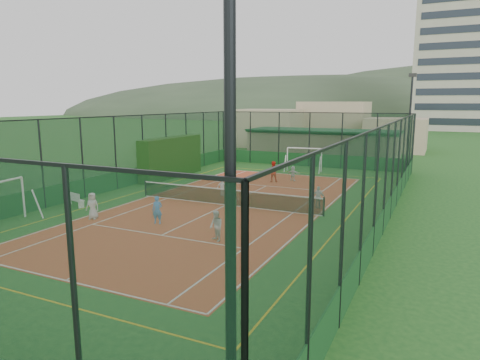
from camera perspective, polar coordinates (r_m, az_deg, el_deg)
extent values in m
plane|color=#1D5420|center=(25.05, -1.88, -3.37)|extent=(300.00, 300.00, 0.00)
cube|color=#A93C25|center=(25.05, -1.88, -3.36)|extent=(11.17, 23.97, 0.01)
cube|color=beige|center=(104.04, 26.54, 14.29)|extent=(15.00, 12.00, 30.00)
cube|color=black|center=(34.61, -9.12, 3.00)|extent=(1.09, 7.28, 3.18)
imported|color=silver|center=(23.24, -19.07, -3.27)|extent=(0.77, 0.61, 1.37)
imported|color=#4882CC|center=(21.52, -10.97, -3.94)|extent=(0.58, 0.48, 1.38)
imported|color=silver|center=(18.54, -3.21, -6.15)|extent=(0.82, 0.79, 1.34)
imported|color=silver|center=(27.42, -2.36, -0.83)|extent=(0.83, 0.53, 1.23)
imported|color=silver|center=(24.52, 10.42, -2.29)|extent=(0.77, 0.39, 1.27)
imported|color=silver|center=(32.89, 7.08, 0.89)|extent=(1.10, 0.60, 1.13)
imported|color=red|center=(32.24, 4.42, 1.13)|extent=(0.89, 0.78, 1.56)
sphere|color=#CCE033|center=(25.19, 1.39, -3.19)|extent=(0.07, 0.07, 0.07)
sphere|color=#CCE033|center=(26.51, 0.03, -2.50)|extent=(0.07, 0.07, 0.07)
sphere|color=#CCE033|center=(27.13, -3.44, -2.22)|extent=(0.07, 0.07, 0.07)
sphere|color=#CCE033|center=(25.39, 2.03, -3.09)|extent=(0.07, 0.07, 0.07)
sphere|color=#CCE033|center=(26.88, -1.18, -2.32)|extent=(0.07, 0.07, 0.07)
sphere|color=#CCE033|center=(27.55, -4.80, -2.05)|extent=(0.07, 0.07, 0.07)
sphere|color=#CCE033|center=(26.25, -1.78, -2.64)|extent=(0.07, 0.07, 0.07)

